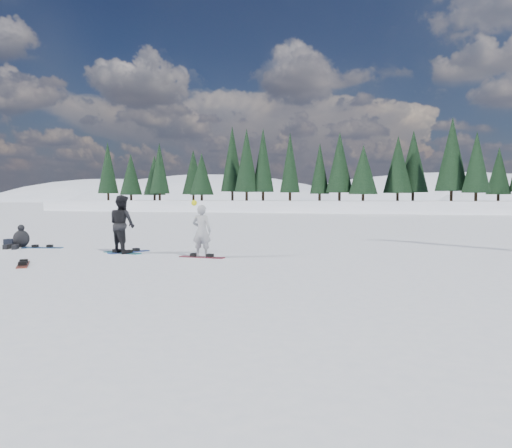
{
  "coord_description": "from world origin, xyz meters",
  "views": [
    {
      "loc": [
        7.54,
        -13.37,
        1.89
      ],
      "look_at": [
        2.99,
        1.1,
        1.1
      ],
      "focal_mm": 35.0,
      "sensor_mm": 36.0,
      "label": 1
    }
  ],
  "objects_px": {
    "snowboard_loose_b": "(23,265)",
    "snowboard_loose_a": "(129,252)",
    "snowboard_loose_c": "(42,248)",
    "snowboarder_woman": "(202,231)",
    "seated_rider": "(20,239)",
    "snowboarder_man": "(122,224)",
    "gear_bag": "(11,243)"
  },
  "relations": [
    {
      "from": "snowboarder_man",
      "to": "snowboarder_woman",
      "type": "bearing_deg",
      "value": -162.06
    },
    {
      "from": "snowboarder_woman",
      "to": "snowboarder_man",
      "type": "distance_m",
      "value": 3.13
    },
    {
      "from": "snowboard_loose_a",
      "to": "snowboarder_man",
      "type": "bearing_deg",
      "value": -164.4
    },
    {
      "from": "gear_bag",
      "to": "snowboard_loose_c",
      "type": "bearing_deg",
      "value": -3.02
    },
    {
      "from": "snowboard_loose_b",
      "to": "snowboard_loose_a",
      "type": "xyz_separation_m",
      "value": [
        1.06,
        3.79,
        0.0
      ]
    },
    {
      "from": "snowboarder_man",
      "to": "seated_rider",
      "type": "distance_m",
      "value": 4.78
    },
    {
      "from": "snowboarder_woman",
      "to": "snowboard_loose_c",
      "type": "relative_size",
      "value": 1.22
    },
    {
      "from": "gear_bag",
      "to": "snowboard_loose_a",
      "type": "bearing_deg",
      "value": -4.09
    },
    {
      "from": "snowboarder_woman",
      "to": "gear_bag",
      "type": "height_order",
      "value": "snowboarder_woman"
    },
    {
      "from": "snowboard_loose_c",
      "to": "snowboard_loose_b",
      "type": "xyz_separation_m",
      "value": [
        2.86,
        -4.1,
        0.0
      ]
    },
    {
      "from": "snowboard_loose_b",
      "to": "snowboard_loose_c",
      "type": "bearing_deg",
      "value": 176.0
    },
    {
      "from": "snowboard_loose_c",
      "to": "snowboard_loose_b",
      "type": "distance_m",
      "value": 4.99
    },
    {
      "from": "snowboard_loose_b",
      "to": "seated_rider",
      "type": "bearing_deg",
      "value": -175.42
    },
    {
      "from": "snowboard_loose_b",
      "to": "snowboard_loose_a",
      "type": "bearing_deg",
      "value": 125.44
    },
    {
      "from": "seated_rider",
      "to": "gear_bag",
      "type": "xyz_separation_m",
      "value": [
        -0.7,
        0.26,
        -0.19
      ]
    },
    {
      "from": "seated_rider",
      "to": "snowboard_loose_c",
      "type": "bearing_deg",
      "value": -13.22
    },
    {
      "from": "seated_rider",
      "to": "snowboard_loose_a",
      "type": "bearing_deg",
      "value": -26.26
    },
    {
      "from": "snowboarder_man",
      "to": "snowboard_loose_a",
      "type": "bearing_deg",
      "value": -78.86
    },
    {
      "from": "snowboarder_woman",
      "to": "seated_rider",
      "type": "distance_m",
      "value": 7.87
    },
    {
      "from": "snowboarder_woman",
      "to": "snowboard_loose_b",
      "type": "xyz_separation_m",
      "value": [
        -4.09,
        -3.14,
        -0.84
      ]
    },
    {
      "from": "snowboard_loose_c",
      "to": "snowboard_loose_a",
      "type": "xyz_separation_m",
      "value": [
        3.92,
        -0.31,
        0.0
      ]
    },
    {
      "from": "gear_bag",
      "to": "snowboard_loose_c",
      "type": "distance_m",
      "value": 1.57
    },
    {
      "from": "snowboard_loose_c",
      "to": "snowboarder_man",
      "type": "bearing_deg",
      "value": -25.1
    },
    {
      "from": "seated_rider",
      "to": "snowboard_loose_b",
      "type": "xyz_separation_m",
      "value": [
        3.72,
        -3.92,
        -0.32
      ]
    },
    {
      "from": "snowboard_loose_b",
      "to": "snowboard_loose_a",
      "type": "relative_size",
      "value": 1.0
    },
    {
      "from": "snowboarder_woman",
      "to": "seated_rider",
      "type": "height_order",
      "value": "snowboarder_woman"
    },
    {
      "from": "snowboarder_woman",
      "to": "snowboard_loose_c",
      "type": "xyz_separation_m",
      "value": [
        -6.95,
        0.95,
        -0.84
      ]
    },
    {
      "from": "snowboarder_woman",
      "to": "gear_bag",
      "type": "bearing_deg",
      "value": -8.1
    },
    {
      "from": "snowboard_loose_c",
      "to": "snowboard_loose_a",
      "type": "relative_size",
      "value": 1.0
    },
    {
      "from": "seated_rider",
      "to": "gear_bag",
      "type": "bearing_deg",
      "value": 135.22
    },
    {
      "from": "gear_bag",
      "to": "seated_rider",
      "type": "bearing_deg",
      "value": -20.14
    },
    {
      "from": "snowboarder_man",
      "to": "gear_bag",
      "type": "height_order",
      "value": "snowboarder_man"
    }
  ]
}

